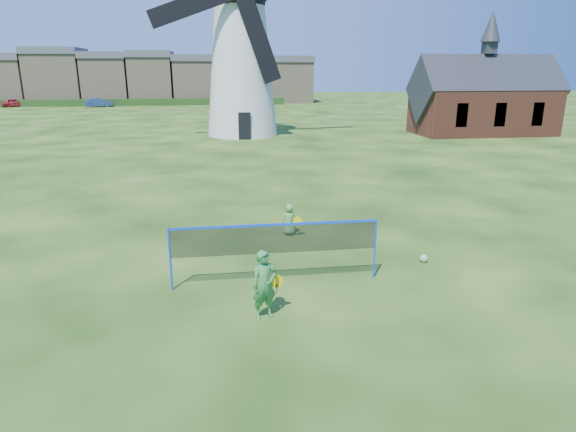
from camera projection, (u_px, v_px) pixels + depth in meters
The scene contains 11 objects.
ground at pixel (283, 279), 12.39m from camera, with size 220.00×220.00×0.00m, color black.
windmill at pixel (241, 60), 38.22m from camera, with size 13.35×5.56×17.41m.
chapel at pixel (484, 101), 39.95m from camera, with size 11.29×5.47×9.55m.
badminton_net at pixel (275, 240), 11.80m from camera, with size 5.05×0.05×1.55m.
player_girl at pixel (264, 285), 10.26m from camera, with size 0.73×0.50×1.49m.
player_boy at pixel (290, 219), 15.60m from camera, with size 0.61×0.40×1.01m.
play_ball at pixel (424, 258), 13.44m from camera, with size 0.22×0.22×0.22m, color green.
terraced_houses at pixel (99, 78), 76.91m from camera, with size 66.41×8.40×8.39m.
hedge at pixel (74, 103), 71.84m from camera, with size 62.00×0.80×1.00m, color #193814.
car_left at pixel (15, 103), 70.62m from camera, with size 1.39×3.45×1.17m, color maroon.
car_right at pixel (99, 102), 70.68m from camera, with size 1.36×3.90×1.29m, color navy.
Camera 1 is at (-1.51, -11.33, 5.05)m, focal length 30.63 mm.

